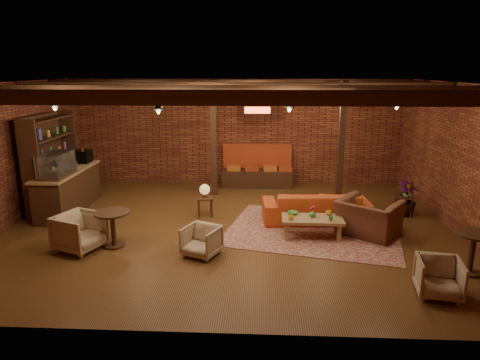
{
  "coord_description": "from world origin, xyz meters",
  "views": [
    {
      "loc": [
        0.71,
        -9.08,
        3.5
      ],
      "look_at": [
        0.25,
        0.2,
        1.06
      ],
      "focal_mm": 32.0,
      "sensor_mm": 36.0,
      "label": 1
    }
  ],
  "objects_px": {
    "side_table_lamp": "(205,192)",
    "side_table_book": "(404,197)",
    "armchair_b": "(201,240)",
    "armchair_right": "(369,212)",
    "armchair_far": "(439,276)",
    "plant_tall": "(409,164)",
    "round_table_left": "(113,223)",
    "armchair_a": "(79,230)",
    "coffee_table": "(312,220)",
    "round_table_right": "(473,246)",
    "sofa": "(316,206)"
  },
  "relations": [
    {
      "from": "side_table_lamp",
      "to": "side_table_book",
      "type": "relative_size",
      "value": 1.48
    },
    {
      "from": "armchair_b",
      "to": "armchair_right",
      "type": "relative_size",
      "value": 0.53
    },
    {
      "from": "side_table_lamp",
      "to": "armchair_far",
      "type": "relative_size",
      "value": 1.18
    },
    {
      "from": "armchair_far",
      "to": "plant_tall",
      "type": "relative_size",
      "value": 0.26
    },
    {
      "from": "round_table_left",
      "to": "armchair_a",
      "type": "bearing_deg",
      "value": -162.6
    },
    {
      "from": "armchair_b",
      "to": "plant_tall",
      "type": "xyz_separation_m",
      "value": [
        4.65,
        2.54,
        0.96
      ]
    },
    {
      "from": "coffee_table",
      "to": "plant_tall",
      "type": "distance_m",
      "value": 3.01
    },
    {
      "from": "armchair_right",
      "to": "armchair_far",
      "type": "distance_m",
      "value": 2.57
    },
    {
      "from": "round_table_right",
      "to": "plant_tall",
      "type": "xyz_separation_m",
      "value": [
        -0.15,
        3.05,
        0.78
      ]
    },
    {
      "from": "sofa",
      "to": "plant_tall",
      "type": "xyz_separation_m",
      "value": [
        2.23,
        0.5,
        0.92
      ]
    },
    {
      "from": "armchair_far",
      "to": "plant_tall",
      "type": "bearing_deg",
      "value": 89.17
    },
    {
      "from": "round_table_left",
      "to": "armchair_right",
      "type": "height_order",
      "value": "armchair_right"
    },
    {
      "from": "side_table_lamp",
      "to": "armchair_right",
      "type": "bearing_deg",
      "value": -16.16
    },
    {
      "from": "round_table_left",
      "to": "armchair_b",
      "type": "relative_size",
      "value": 1.14
    },
    {
      "from": "armchair_b",
      "to": "plant_tall",
      "type": "height_order",
      "value": "plant_tall"
    },
    {
      "from": "side_table_lamp",
      "to": "armchair_far",
      "type": "bearing_deg",
      "value": -40.61
    },
    {
      "from": "coffee_table",
      "to": "side_table_book",
      "type": "relative_size",
      "value": 2.41
    },
    {
      "from": "round_table_left",
      "to": "round_table_right",
      "type": "bearing_deg",
      "value": -7.34
    },
    {
      "from": "coffee_table",
      "to": "armchair_far",
      "type": "height_order",
      "value": "coffee_table"
    },
    {
      "from": "armchair_far",
      "to": "armchair_right",
      "type": "bearing_deg",
      "value": 110.89
    },
    {
      "from": "side_table_lamp",
      "to": "plant_tall",
      "type": "height_order",
      "value": "plant_tall"
    },
    {
      "from": "armchair_a",
      "to": "armchair_b",
      "type": "height_order",
      "value": "armchair_a"
    },
    {
      "from": "side_table_book",
      "to": "sofa",
      "type": "bearing_deg",
      "value": -165.91
    },
    {
      "from": "armchair_a",
      "to": "plant_tall",
      "type": "distance_m",
      "value": 7.53
    },
    {
      "from": "side_table_book",
      "to": "armchair_far",
      "type": "distance_m",
      "value": 3.95
    },
    {
      "from": "coffee_table",
      "to": "side_table_book",
      "type": "xyz_separation_m",
      "value": [
        2.4,
        1.57,
        0.07
      ]
    },
    {
      "from": "armchair_a",
      "to": "armchair_b",
      "type": "relative_size",
      "value": 1.27
    },
    {
      "from": "round_table_left",
      "to": "armchair_far",
      "type": "bearing_deg",
      "value": -15.91
    },
    {
      "from": "armchair_a",
      "to": "side_table_lamp",
      "type": "bearing_deg",
      "value": -24.27
    },
    {
      "from": "sofa",
      "to": "round_table_left",
      "type": "height_order",
      "value": "round_table_left"
    },
    {
      "from": "armchair_a",
      "to": "coffee_table",
      "type": "bearing_deg",
      "value": -57.46
    },
    {
      "from": "armchair_b",
      "to": "plant_tall",
      "type": "bearing_deg",
      "value": 52.21
    },
    {
      "from": "round_table_left",
      "to": "round_table_right",
      "type": "distance_m",
      "value": 6.69
    },
    {
      "from": "armchair_b",
      "to": "round_table_left",
      "type": "bearing_deg",
      "value": -167.13
    },
    {
      "from": "armchair_far",
      "to": "plant_tall",
      "type": "height_order",
      "value": "plant_tall"
    },
    {
      "from": "sofa",
      "to": "armchair_b",
      "type": "height_order",
      "value": "sofa"
    },
    {
      "from": "sofa",
      "to": "side_table_book",
      "type": "bearing_deg",
      "value": -169.99
    },
    {
      "from": "side_table_lamp",
      "to": "side_table_book",
      "type": "distance_m",
      "value": 4.85
    },
    {
      "from": "armchair_right",
      "to": "sofa",
      "type": "bearing_deg",
      "value": -2.26
    },
    {
      "from": "armchair_b",
      "to": "round_table_right",
      "type": "xyz_separation_m",
      "value": [
        4.8,
        -0.51,
        0.19
      ]
    },
    {
      "from": "armchair_far",
      "to": "armchair_a",
      "type": "bearing_deg",
      "value": 176.74
    },
    {
      "from": "side_table_lamp",
      "to": "plant_tall",
      "type": "bearing_deg",
      "value": 3.15
    },
    {
      "from": "armchair_right",
      "to": "armchair_far",
      "type": "bearing_deg",
      "value": 137.99
    },
    {
      "from": "armchair_a",
      "to": "armchair_far",
      "type": "xyz_separation_m",
      "value": [
        6.38,
        -1.46,
        -0.07
      ]
    },
    {
      "from": "armchair_a",
      "to": "round_table_right",
      "type": "relative_size",
      "value": 1.08
    },
    {
      "from": "coffee_table",
      "to": "side_table_lamp",
      "type": "distance_m",
      "value": 2.75
    },
    {
      "from": "armchair_a",
      "to": "armchair_right",
      "type": "xyz_separation_m",
      "value": [
        5.88,
        1.06,
        0.12
      ]
    },
    {
      "from": "side_table_lamp",
      "to": "round_table_right",
      "type": "height_order",
      "value": "side_table_lamp"
    },
    {
      "from": "armchair_far",
      "to": "round_table_left",
      "type": "bearing_deg",
      "value": 173.68
    },
    {
      "from": "coffee_table",
      "to": "armchair_a",
      "type": "relative_size",
      "value": 1.58
    }
  ]
}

